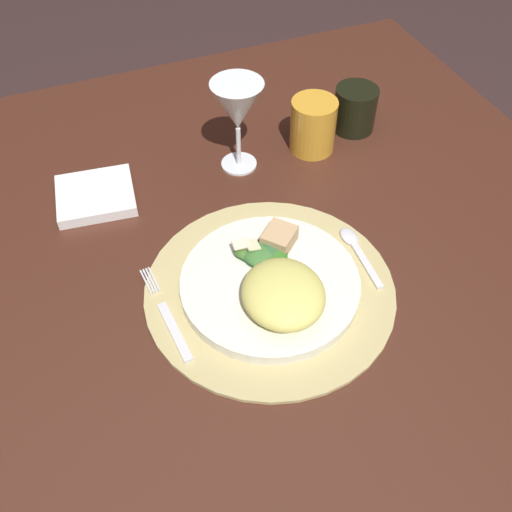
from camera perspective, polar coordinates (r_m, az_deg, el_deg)
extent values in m
plane|color=#322120|center=(1.51, -0.97, -18.03)|extent=(6.00, 6.00, 0.00)
cube|color=#412016|center=(0.88, -1.58, 1.61)|extent=(1.13, 1.03, 0.02)
cylinder|color=#441F13|center=(1.58, 9.69, 7.55)|extent=(0.09, 0.09, 0.73)
cylinder|color=tan|center=(0.80, 1.34, -3.30)|extent=(0.35, 0.35, 0.01)
cylinder|color=silver|center=(0.79, 1.35, -2.77)|extent=(0.25, 0.25, 0.02)
ellipsoid|color=#D5CD65|center=(0.74, 2.64, -3.74)|extent=(0.12, 0.13, 0.04)
ellipsoid|color=#3A6C2F|center=(0.80, 0.32, 0.10)|extent=(0.05, 0.05, 0.02)
ellipsoid|color=#3C6527|center=(0.81, -0.69, 0.65)|extent=(0.05, 0.03, 0.02)
ellipsoid|color=#2E6531|center=(0.81, -0.49, 0.42)|extent=(0.04, 0.04, 0.01)
ellipsoid|color=#2D661F|center=(0.81, 1.63, 0.65)|extent=(0.04, 0.06, 0.01)
ellipsoid|color=#2A582F|center=(0.81, 1.09, 0.59)|extent=(0.07, 0.06, 0.02)
cube|color=beige|center=(0.80, -1.47, 1.20)|extent=(0.03, 0.02, 0.00)
cube|color=beige|center=(0.80, -0.37, 1.12)|extent=(0.02, 0.03, 0.01)
cube|color=tan|center=(0.82, 2.30, 1.79)|extent=(0.06, 0.06, 0.03)
cube|color=silver|center=(0.76, -8.00, -7.38)|extent=(0.02, 0.10, 0.00)
cube|color=silver|center=(0.81, -10.78, -2.57)|extent=(0.01, 0.05, 0.00)
cube|color=silver|center=(0.81, -10.52, -2.47)|extent=(0.01, 0.05, 0.00)
cube|color=silver|center=(0.82, -10.26, -2.38)|extent=(0.01, 0.05, 0.00)
cube|color=silver|center=(0.82, -9.99, -2.28)|extent=(0.01, 0.05, 0.00)
cube|color=silver|center=(0.84, 10.81, -0.87)|extent=(0.02, 0.09, 0.00)
ellipsoid|color=silver|center=(0.87, 9.15, 1.91)|extent=(0.02, 0.04, 0.01)
cube|color=white|center=(0.96, -15.50, 5.75)|extent=(0.13, 0.12, 0.02)
cylinder|color=silver|center=(0.99, -1.69, 9.05)|extent=(0.06, 0.06, 0.00)
cylinder|color=silver|center=(0.97, -1.74, 10.76)|extent=(0.01, 0.01, 0.07)
cone|color=silver|center=(0.92, -1.84, 14.47)|extent=(0.08, 0.08, 0.08)
cylinder|color=gold|center=(1.01, 5.63, 12.65)|extent=(0.08, 0.08, 0.09)
cylinder|color=black|center=(1.07, 9.70, 14.07)|extent=(0.08, 0.08, 0.08)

